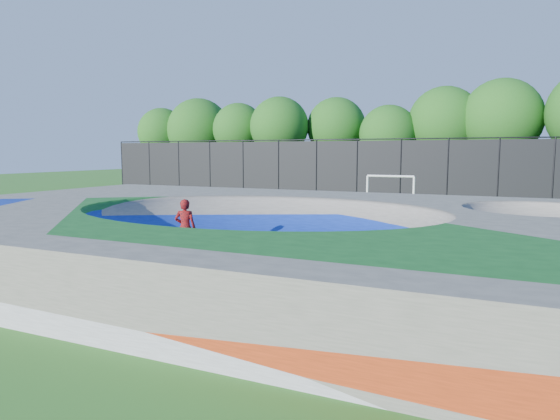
{
  "coord_description": "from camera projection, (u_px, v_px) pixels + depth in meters",
  "views": [
    {
      "loc": [
        6.59,
        -12.74,
        3.11
      ],
      "look_at": [
        -0.63,
        3.0,
        1.1
      ],
      "focal_mm": 32.0,
      "sensor_mm": 36.0,
      "label": 1
    }
  ],
  "objects": [
    {
      "name": "skateboard",
      "position": [
        186.0,
        256.0,
        14.95
      ],
      "size": [
        0.8,
        0.53,
        0.05
      ],
      "primitive_type": "cube",
      "rotation": [
        0.0,
        0.0,
        0.43
      ],
      "color": "black",
      "rests_on": "ground"
    },
    {
      "name": "soccer_goal",
      "position": [
        390.0,
        185.0,
        28.35
      ],
      "size": [
        2.76,
        0.12,
        1.82
      ],
      "color": "white",
      "rests_on": "ground"
    },
    {
      "name": "skater",
      "position": [
        185.0,
        228.0,
        14.85
      ],
      "size": [
        0.74,
        0.61,
        1.73
      ],
      "primitive_type": "imported",
      "rotation": [
        0.0,
        0.0,
        3.49
      ],
      "color": "red",
      "rests_on": "ground"
    },
    {
      "name": "ground",
      "position": [
        257.0,
        259.0,
        14.59
      ],
      "size": [
        120.0,
        120.0,
        0.0
      ],
      "primitive_type": "plane",
      "color": "#29651C",
      "rests_on": "ground"
    },
    {
      "name": "fence",
      "position": [
        401.0,
        168.0,
        33.31
      ],
      "size": [
        48.09,
        0.09,
        4.04
      ],
      "color": "black",
      "rests_on": "ground"
    },
    {
      "name": "treeline",
      "position": [
        403.0,
        125.0,
        37.97
      ],
      "size": [
        52.84,
        7.6,
        8.57
      ],
      "color": "#403220",
      "rests_on": "ground"
    },
    {
      "name": "skate_deck",
      "position": [
        257.0,
        234.0,
        14.5
      ],
      "size": [
        22.0,
        14.0,
        1.5
      ],
      "primitive_type": "cube",
      "color": "gray",
      "rests_on": "ground"
    }
  ]
}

